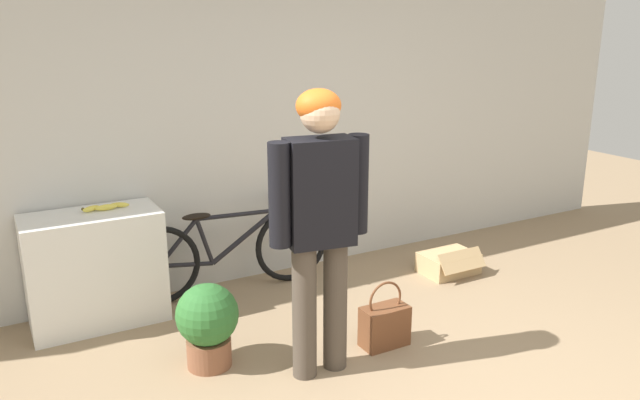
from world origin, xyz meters
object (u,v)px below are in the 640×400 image
handbag (385,324)px  cardboard_box (449,263)px  person (320,211)px  bicycle (228,252)px  banana (105,207)px  potted_plant (208,322)px

handbag → cardboard_box: bearing=32.6°
person → bicycle: person is taller
person → banana: bearing=133.8°
banana → cardboard_box: (2.67, -0.55, -0.74)m
bicycle → banana: banana is taller
person → handbag: (0.52, 0.06, -0.87)m
person → cardboard_box: (1.72, 0.83, -0.93)m
person → banana: size_ratio=5.23×
handbag → bicycle: bearing=114.3°
cardboard_box → person: bearing=-154.3°
handbag → cardboard_box: 1.42m
person → potted_plant: 1.00m
handbag → cardboard_box: (1.20, 0.77, -0.06)m
person → bicycle: bearing=101.9°
cardboard_box → potted_plant: potted_plant is taller
banana → person: bearing=-55.4°
person → cardboard_box: 2.13m
bicycle → handbag: size_ratio=3.75×
cardboard_box → banana: bearing=168.4°
person → bicycle: (-0.06, 1.37, -0.69)m
handbag → person: bearing=-173.1°
bicycle → cardboard_box: size_ratio=3.66×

